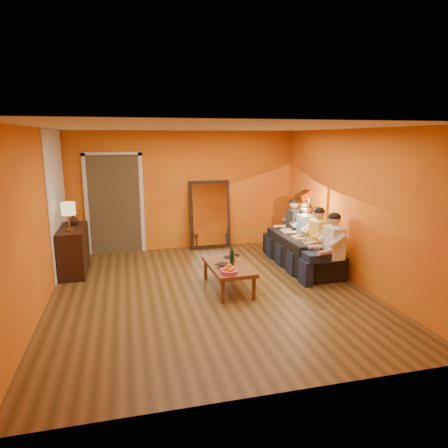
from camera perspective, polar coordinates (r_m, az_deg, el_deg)
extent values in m
cube|color=brown|center=(6.59, -1.93, -9.59)|extent=(5.00, 5.50, 0.00)
cube|color=white|center=(6.12, -2.11, 13.64)|extent=(5.00, 5.50, 0.00)
cube|color=orange|center=(8.90, -5.71, 4.75)|extent=(5.00, 0.00, 2.60)
cube|color=orange|center=(6.22, -25.17, 0.42)|extent=(0.00, 5.50, 2.60)
cube|color=orange|center=(7.16, 17.97, 2.40)|extent=(0.00, 5.50, 2.60)
cube|color=white|center=(7.92, -22.72, 2.94)|extent=(0.02, 1.90, 2.58)
cube|color=#3F2D19|center=(8.93, -15.32, 2.78)|extent=(1.06, 0.30, 2.10)
cube|color=white|center=(8.84, -19.03, 2.46)|extent=(0.08, 0.06, 2.20)
cube|color=white|center=(8.81, -11.63, 2.85)|extent=(0.08, 0.06, 2.20)
cube|color=white|center=(8.71, -15.74, 9.62)|extent=(1.22, 0.06, 0.08)
cube|color=black|center=(8.96, -2.04, 1.36)|extent=(0.92, 0.27, 1.51)
cube|color=white|center=(8.93, -1.99, 1.32)|extent=(0.78, 0.21, 1.35)
cube|color=black|center=(7.86, -20.64, -3.49)|extent=(0.44, 1.18, 0.85)
imported|color=black|center=(7.93, 10.94, -3.66)|extent=(2.11, 0.83, 0.62)
cylinder|color=black|center=(6.48, 1.14, -4.58)|extent=(0.07, 0.07, 0.31)
imported|color=#B27F3F|center=(6.69, 1.34, -5.03)|extent=(0.11, 0.11, 0.09)
imported|color=black|center=(6.92, 1.32, -4.70)|extent=(0.36, 0.29, 0.02)
imported|color=black|center=(6.33, -0.53, -6.35)|extent=(0.21, 0.26, 0.02)
imported|color=red|center=(6.34, -0.46, -6.14)|extent=(0.26, 0.28, 0.02)
imported|color=black|center=(6.31, -0.51, -6.03)|extent=(0.29, 0.30, 0.02)
imported|color=black|center=(7.99, -20.72, 0.59)|extent=(0.19, 0.19, 0.19)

